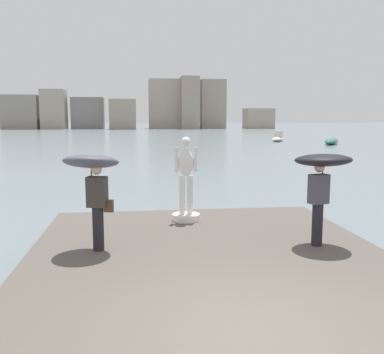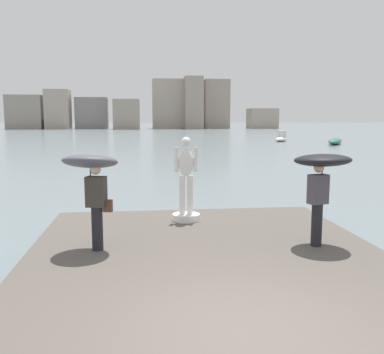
{
  "view_description": "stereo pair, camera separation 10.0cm",
  "coord_description": "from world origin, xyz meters",
  "px_view_note": "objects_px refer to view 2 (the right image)",
  "views": [
    {
      "loc": [
        -1.36,
        -4.96,
        3.03
      ],
      "look_at": [
        0.0,
        5.65,
        1.55
      ],
      "focal_mm": 40.59,
      "sensor_mm": 36.0,
      "label": 1
    },
    {
      "loc": [
        -1.26,
        -4.97,
        3.03
      ],
      "look_at": [
        0.0,
        5.65,
        1.55
      ],
      "focal_mm": 40.59,
      "sensor_mm": 36.0,
      "label": 2
    }
  ],
  "objects_px": {
    "onlooker_right": "(321,170)",
    "boat_leftward": "(281,138)",
    "boat_near": "(335,141)",
    "onlooker_left": "(92,173)",
    "statue_white_figure": "(186,188)"
  },
  "relations": [
    {
      "from": "onlooker_left",
      "to": "boat_leftward",
      "type": "height_order",
      "value": "onlooker_left"
    },
    {
      "from": "statue_white_figure",
      "to": "boat_near",
      "type": "relative_size",
      "value": 0.41
    },
    {
      "from": "statue_white_figure",
      "to": "boat_leftward",
      "type": "bearing_deg",
      "value": 68.64
    },
    {
      "from": "statue_white_figure",
      "to": "onlooker_left",
      "type": "height_order",
      "value": "statue_white_figure"
    },
    {
      "from": "onlooker_left",
      "to": "onlooker_right",
      "type": "relative_size",
      "value": 1.03
    },
    {
      "from": "statue_white_figure",
      "to": "boat_near",
      "type": "height_order",
      "value": "statue_white_figure"
    },
    {
      "from": "onlooker_left",
      "to": "onlooker_right",
      "type": "distance_m",
      "value": 4.6
    },
    {
      "from": "statue_white_figure",
      "to": "onlooker_right",
      "type": "distance_m",
      "value": 3.59
    },
    {
      "from": "statue_white_figure",
      "to": "onlooker_left",
      "type": "relative_size",
      "value": 1.08
    },
    {
      "from": "onlooker_right",
      "to": "boat_leftward",
      "type": "xyz_separation_m",
      "value": [
        14.07,
        44.84,
        -1.53
      ]
    },
    {
      "from": "statue_white_figure",
      "to": "boat_leftward",
      "type": "distance_m",
      "value": 45.52
    },
    {
      "from": "onlooker_right",
      "to": "boat_leftward",
      "type": "bearing_deg",
      "value": 72.58
    },
    {
      "from": "boat_near",
      "to": "boat_leftward",
      "type": "bearing_deg",
      "value": 122.18
    },
    {
      "from": "onlooker_right",
      "to": "onlooker_left",
      "type": "bearing_deg",
      "value": 177.22
    },
    {
      "from": "boat_near",
      "to": "onlooker_right",
      "type": "bearing_deg",
      "value": -115.35
    }
  ]
}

